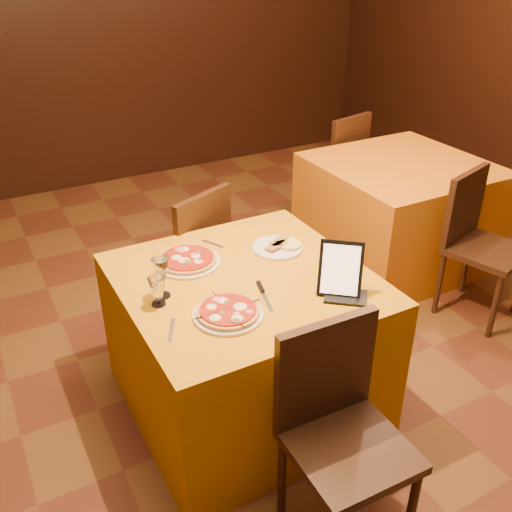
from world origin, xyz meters
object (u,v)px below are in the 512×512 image
main_table (245,343)px  chair_main_near (350,449)px  chair_main_far (182,258)px  pizza_far (187,261)px  chair_side_far (330,166)px  side_table (397,213)px  wine_glass (162,277)px  pizza_near (228,313)px  water_glass (158,291)px  chair_side_near (487,250)px  tablet (341,269)px

main_table → chair_main_near: size_ratio=1.21×
chair_main_far → pizza_far: size_ratio=2.92×
chair_side_far → pizza_far: bearing=24.7°
side_table → chair_main_near: bearing=-135.3°
wine_glass → pizza_near: bearing=-55.9°
main_table → chair_side_far: chair_side_far is taller
chair_main_far → pizza_near: (-0.20, -1.04, 0.31)m
chair_main_near → water_glass: (-0.42, 0.82, 0.36)m
chair_main_near → pizza_near: chair_main_near is taller
side_table → pizza_far: (-1.84, -0.57, 0.39)m
chair_side_near → pizza_near: chair_side_near is taller
chair_side_near → chair_main_near: bearing=-169.9°
tablet → side_table: bearing=78.9°
chair_side_near → water_glass: (-2.08, -0.03, 0.36)m
chair_main_near → chair_side_near: same height
main_table → tablet: tablet is taller
side_table → pizza_far: bearing=-162.8°
pizza_far → chair_side_far: bearing=37.4°
chair_main_near → side_table: bearing=46.4°
wine_glass → main_table: bearing=-4.9°
chair_main_near → tablet: size_ratio=3.73×
main_table → water_glass: water_glass is taller
pizza_far → water_glass: 0.36m
side_table → wine_glass: bearing=-159.1°
side_table → wine_glass: (-2.04, -0.78, 0.47)m
main_table → side_table: bearing=26.1°
chair_main_far → pizza_near: bearing=55.9°
chair_main_near → pizza_near: 0.70m
side_table → chair_side_far: size_ratio=1.21×
chair_side_far → chair_main_near: bearing=43.5°
side_table → chair_main_far: chair_main_far is taller
pizza_far → tablet: size_ratio=1.28×
pizza_near → wine_glass: 0.33m
tablet → chair_main_far: bearing=144.7°
wine_glass → chair_side_near: bearing=-0.6°
water_glass → tablet: 0.78m
chair_main_near → pizza_far: 1.13m
chair_main_near → wine_glass: bearing=115.2°
wine_glass → water_glass: (-0.04, -0.05, -0.03)m
chair_side_far → tablet: tablet is taller
pizza_near → wine_glass: wine_glass is taller
main_table → pizza_near: bearing=-130.1°
pizza_far → tablet: 0.74m
chair_main_near → pizza_near: (-0.20, 0.60, 0.31)m
pizza_near → main_table: bearing=49.9°
chair_main_near → chair_side_near: (1.66, 0.84, 0.00)m
chair_side_near → tablet: (-1.36, -0.32, 0.41)m
pizza_far → side_table: bearing=17.2°
wine_glass → pizza_far: bearing=46.5°
main_table → wine_glass: size_ratio=5.79×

